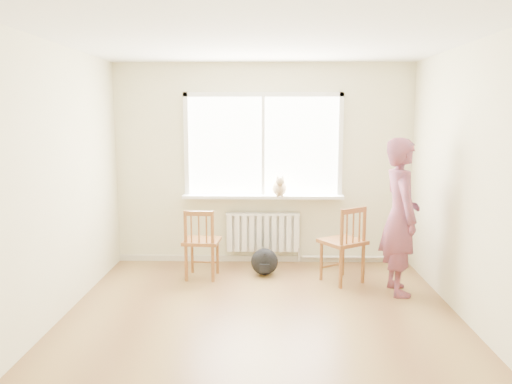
# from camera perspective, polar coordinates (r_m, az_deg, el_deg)

# --- Properties ---
(floor) EXTENTS (4.50, 4.50, 0.00)m
(floor) POSITION_cam_1_polar(r_m,az_deg,el_deg) (4.89, 0.59, -15.42)
(floor) COLOR olive
(floor) RESTS_ON ground
(ceiling) EXTENTS (4.50, 4.50, 0.00)m
(ceiling) POSITION_cam_1_polar(r_m,az_deg,el_deg) (4.52, 0.64, 17.60)
(ceiling) COLOR white
(ceiling) RESTS_ON back_wall
(back_wall) EXTENTS (4.00, 0.01, 2.70)m
(back_wall) POSITION_cam_1_polar(r_m,az_deg,el_deg) (6.75, 0.82, 3.16)
(back_wall) COLOR beige
(back_wall) RESTS_ON ground
(window) EXTENTS (2.12, 0.05, 1.42)m
(window) POSITION_cam_1_polar(r_m,az_deg,el_deg) (6.70, 0.83, 5.80)
(window) COLOR white
(window) RESTS_ON back_wall
(windowsill) EXTENTS (2.15, 0.22, 0.04)m
(windowsill) POSITION_cam_1_polar(r_m,az_deg,el_deg) (6.69, 0.81, -0.51)
(windowsill) COLOR white
(windowsill) RESTS_ON back_wall
(radiator) EXTENTS (1.00, 0.12, 0.55)m
(radiator) POSITION_cam_1_polar(r_m,az_deg,el_deg) (6.81, 0.80, -4.56)
(radiator) COLOR white
(radiator) RESTS_ON back_wall
(heating_pipe) EXTENTS (1.40, 0.04, 0.04)m
(heating_pipe) POSITION_cam_1_polar(r_m,az_deg,el_deg) (7.03, 11.12, -7.32)
(heating_pipe) COLOR silver
(heating_pipe) RESTS_ON back_wall
(baseboard) EXTENTS (4.00, 0.03, 0.08)m
(baseboard) POSITION_cam_1_polar(r_m,az_deg,el_deg) (6.98, 0.80, -7.61)
(baseboard) COLOR beige
(baseboard) RESTS_ON ground
(chair_left) EXTENTS (0.46, 0.44, 0.88)m
(chair_left) POSITION_cam_1_polar(r_m,az_deg,el_deg) (6.21, -6.29, -5.90)
(chair_left) COLOR brown
(chair_left) RESTS_ON floor
(chair_right) EXTENTS (0.63, 0.63, 0.94)m
(chair_right) POSITION_cam_1_polar(r_m,az_deg,el_deg) (6.10, 10.18, -5.91)
(chair_right) COLOR brown
(chair_right) RESTS_ON floor
(person) EXTENTS (0.45, 0.66, 1.77)m
(person) POSITION_cam_1_polar(r_m,az_deg,el_deg) (5.83, 16.17, -2.71)
(person) COLOR #BC3E62
(person) RESTS_ON floor
(cat) EXTENTS (0.20, 0.44, 0.29)m
(cat) POSITION_cam_1_polar(r_m,az_deg,el_deg) (6.59, 2.70, 0.56)
(cat) COLOR beige
(cat) RESTS_ON windowsill
(backpack) EXTENTS (0.42, 0.37, 0.34)m
(backpack) POSITION_cam_1_polar(r_m,az_deg,el_deg) (6.38, 0.98, -7.97)
(backpack) COLOR black
(backpack) RESTS_ON floor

